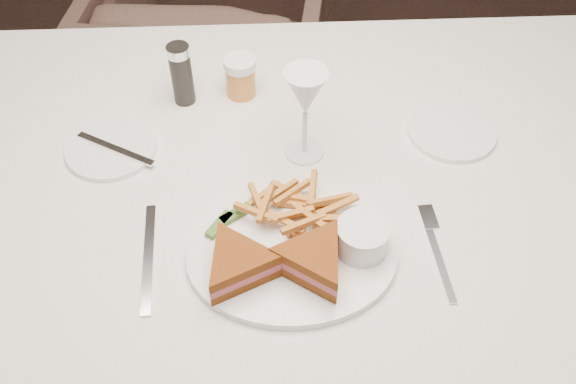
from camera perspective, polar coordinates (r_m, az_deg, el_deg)
The scene contains 3 objects.
table at distance 1.37m, azimuth -0.28°, elevation -10.22°, with size 1.45×0.97×0.75m, color silver.
chair_far at distance 2.08m, azimuth -6.38°, elevation 12.88°, with size 0.67×0.62×0.69m, color #4D372F.
table_setting at distance 1.01m, azimuth -0.16°, elevation -0.66°, with size 0.77×0.63×0.18m.
Camera 1 is at (-0.09, -0.56, 1.55)m, focal length 40.00 mm.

